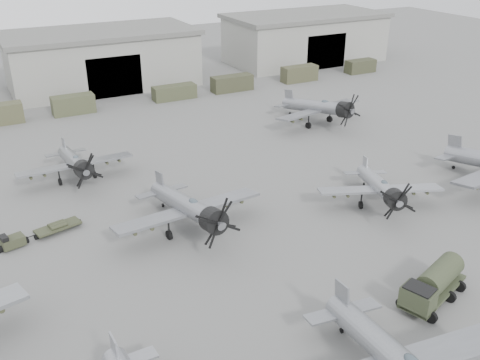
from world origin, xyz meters
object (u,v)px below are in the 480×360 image
object	(u,v)px
aircraft_mid_2	(382,188)
fuel_tanker	(434,283)
aircraft_mid_1	(190,208)
aircraft_far_0	(76,163)
aircraft_far_1	(321,107)
tug_trailer	(30,236)

from	to	relation	value
aircraft_mid_2	fuel_tanker	distance (m)	13.18
aircraft_mid_1	aircraft_far_0	bearing A→B (deg)	108.00
aircraft_far_0	aircraft_far_1	distance (m)	31.29
aircraft_mid_2	tug_trailer	world-z (taller)	aircraft_mid_2
aircraft_mid_1	tug_trailer	xyz separation A→B (m)	(-12.02, 4.79, -1.86)
aircraft_far_1	tug_trailer	distance (m)	39.02
fuel_tanker	aircraft_far_0	bearing A→B (deg)	100.53
aircraft_mid_2	tug_trailer	distance (m)	30.13
aircraft_far_0	aircraft_mid_1	bearing A→B (deg)	-68.28
aircraft_mid_2	tug_trailer	bearing A→B (deg)	-173.89
aircraft_mid_2	aircraft_far_0	world-z (taller)	aircraft_far_0
aircraft_mid_1	aircraft_far_1	bearing A→B (deg)	28.98
aircraft_far_0	aircraft_far_1	bearing A→B (deg)	3.29
fuel_tanker	tug_trailer	size ratio (longest dim) A/B	1.00
aircraft_mid_2	tug_trailer	size ratio (longest dim) A/B	1.67
fuel_tanker	aircraft_far_1	bearing A→B (deg)	47.64
aircraft_mid_1	fuel_tanker	xyz separation A→B (m)	(11.14, -15.69, -0.96)
aircraft_mid_1	aircraft_far_0	size ratio (longest dim) A/B	1.15
aircraft_far_0	tug_trailer	xyz separation A→B (m)	(-5.82, -9.58, -1.57)
aircraft_far_0	aircraft_mid_2	bearing A→B (deg)	-39.92
aircraft_far_0	aircraft_far_1	xyz separation A→B (m)	(31.17, 2.68, 0.31)
aircraft_mid_2	aircraft_far_1	distance (m)	22.40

